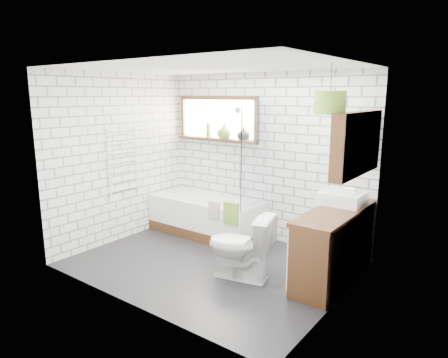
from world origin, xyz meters
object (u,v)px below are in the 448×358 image
Objects in this scene: bathtub at (207,216)px; toilet at (240,246)px; basin at (342,198)px; vanity at (334,246)px; pendant at (330,103)px.

bathtub is 1.64m from toilet.
bathtub is at bearing 179.10° from basin.
bathtub is 2.27m from basin.
pendant reaches higher than vanity.
pendant is at bearing -17.57° from bathtub.
basin is at bearing -0.90° from bathtub.
basin is at bearing 94.45° from pendant.
bathtub is 3.54× the size of basin.
vanity reaches higher than bathtub.
vanity is (2.23, -0.36, 0.13)m from bathtub.
toilet is (1.31, -0.98, 0.11)m from bathtub.
basin is at bearing 100.48° from vanity.
pendant is (-0.01, -0.35, 1.67)m from vanity.
pendant reaches higher than basin.
basin reaches higher than toilet.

